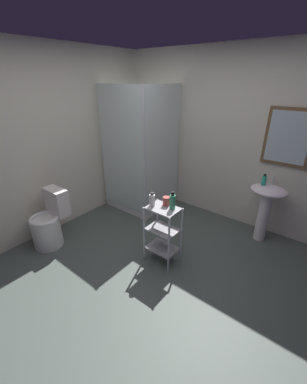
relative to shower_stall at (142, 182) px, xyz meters
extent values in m
cube|color=#49534E|center=(1.21, -1.23, -0.47)|extent=(4.20, 4.20, 0.02)
cube|color=beige|center=(1.21, 0.62, 0.79)|extent=(4.20, 0.10, 2.50)
cube|color=brown|center=(1.97, 0.55, 0.93)|extent=(0.56, 0.03, 0.72)
cube|color=silver|center=(1.97, 0.53, 0.93)|extent=(0.48, 0.01, 0.64)
cube|color=beige|center=(-0.64, -1.23, 0.79)|extent=(0.10, 4.20, 2.50)
cube|color=white|center=(-0.10, 0.10, -0.41)|extent=(0.90, 0.90, 0.10)
cube|color=silver|center=(-0.10, -0.35, 0.59)|extent=(0.90, 0.02, 1.90)
cube|color=silver|center=(0.35, 0.10, 0.59)|extent=(0.02, 0.90, 1.90)
cylinder|color=silver|center=(0.35, -0.35, 0.59)|extent=(0.04, 0.04, 1.90)
cylinder|color=silver|center=(-0.10, 0.10, -0.36)|extent=(0.08, 0.08, 0.00)
cylinder|color=white|center=(1.93, 0.29, -0.12)|extent=(0.15, 0.15, 0.68)
ellipsoid|color=white|center=(1.93, 0.29, 0.28)|extent=(0.46, 0.37, 0.13)
cylinder|color=silver|center=(1.93, 0.41, 0.40)|extent=(0.03, 0.03, 0.10)
cylinder|color=white|center=(-0.27, -1.64, -0.26)|extent=(0.37, 0.37, 0.40)
torus|color=white|center=(-0.27, -1.64, -0.05)|extent=(0.37, 0.37, 0.04)
cube|color=white|center=(-0.27, -1.43, 0.12)|extent=(0.35, 0.17, 0.36)
cylinder|color=silver|center=(0.94, -1.06, -0.09)|extent=(0.02, 0.02, 0.74)
cylinder|color=silver|center=(1.30, -1.06, -0.09)|extent=(0.02, 0.02, 0.74)
cylinder|color=silver|center=(0.94, -0.80, -0.09)|extent=(0.02, 0.02, 0.74)
cylinder|color=silver|center=(1.30, -0.80, -0.09)|extent=(0.02, 0.02, 0.74)
cube|color=#99999E|center=(1.12, -0.93, -0.28)|extent=(0.36, 0.26, 0.02)
cube|color=#99999E|center=(1.12, -0.93, -0.01)|extent=(0.36, 0.26, 0.02)
cube|color=#99999E|center=(1.12, -0.93, 0.27)|extent=(0.36, 0.26, 0.02)
cylinder|color=#2DBC99|center=(1.84, 0.28, 0.41)|extent=(0.06, 0.06, 0.12)
cylinder|color=black|center=(1.84, 0.28, 0.48)|extent=(0.03, 0.03, 0.03)
cylinder|color=#399465|center=(1.21, -0.88, 0.36)|extent=(0.06, 0.06, 0.17)
cylinder|color=black|center=(1.21, -0.88, 0.46)|extent=(0.04, 0.04, 0.04)
cylinder|color=white|center=(0.99, -0.96, 0.34)|extent=(0.07, 0.07, 0.14)
cylinder|color=#333338|center=(0.99, -0.96, 0.43)|extent=(0.04, 0.04, 0.03)
cylinder|color=#B24742|center=(1.11, -0.85, 0.33)|extent=(0.08, 0.08, 0.10)
camera|label=1|loc=(2.53, -2.88, 1.60)|focal=22.76mm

